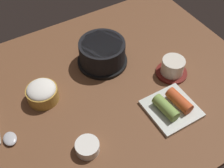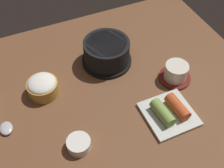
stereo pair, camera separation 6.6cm
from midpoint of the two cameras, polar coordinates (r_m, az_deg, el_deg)
The scene contains 7 objects.
dining_table at distance 91.37cm, azimuth 0.41°, elevation -1.24°, with size 100.00×76.00×2.00cm, color brown.
stone_pot at distance 95.60cm, azimuth 0.88°, elevation 6.32°, with size 17.05×17.05×8.53cm.
rice_bowl at distance 88.81cm, azimuth -11.70°, elevation -0.53°, with size 9.55×9.55×6.10cm.
tea_cup_with_saucer at distance 94.09cm, azimuth 14.60°, elevation 2.12°, with size 10.38×10.38×6.01cm.
kimchi_plate at distance 85.30cm, azimuth 13.63°, elevation -5.55°, with size 14.21×14.21×4.45cm.
side_bowl_near at distance 77.59cm, azimuth -4.21°, elevation -12.00°, with size 6.51×6.51×3.07cm.
spoon at distance 86.66cm, azimuth -18.94°, elevation -7.44°, with size 5.18×17.17×1.35cm.
Camera 2 is at (-21.20, -54.26, 71.60)cm, focal length 45.68 mm.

